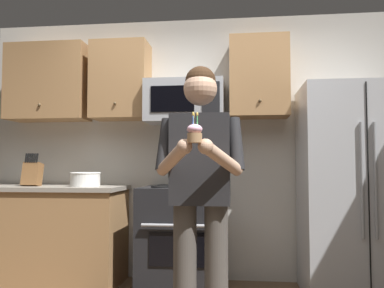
{
  "coord_description": "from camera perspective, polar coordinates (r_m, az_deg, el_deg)",
  "views": [
    {
      "loc": [
        0.36,
        -2.29,
        1.1
      ],
      "look_at": [
        0.05,
        0.29,
        1.25
      ],
      "focal_mm": 37.58,
      "sensor_mm": 36.0,
      "label": 1
    }
  ],
  "objects": [
    {
      "name": "cabinet_row_upper",
      "position": [
        4.06,
        -9.05,
        8.83
      ],
      "size": [
        2.78,
        0.36,
        0.76
      ],
      "color": "#9E7247"
    },
    {
      "name": "microwave",
      "position": [
        3.85,
        -0.98,
        5.97
      ],
      "size": [
        0.74,
        0.41,
        0.4
      ],
      "color": "#9EA0A5"
    },
    {
      "name": "refrigerator",
      "position": [
        3.75,
        22.15,
        -6.11
      ],
      "size": [
        0.9,
        0.75,
        1.8
      ],
      "color": "#B7BABF",
      "rests_on": "ground"
    },
    {
      "name": "person",
      "position": [
        2.58,
        1.18,
        -5.63
      ],
      "size": [
        0.6,
        0.48,
        1.76
      ],
      "color": "#4C4742",
      "rests_on": "ground"
    },
    {
      "name": "counter_left",
      "position": [
        4.14,
        -19.75,
        -11.97
      ],
      "size": [
        1.44,
        0.66,
        0.92
      ],
      "color": "#9E7247",
      "rests_on": "ground"
    },
    {
      "name": "knife_block",
      "position": [
        4.11,
        -21.73,
        -3.94
      ],
      "size": [
        0.16,
        0.15,
        0.32
      ],
      "color": "brown",
      "rests_on": "counter_left"
    },
    {
      "name": "cupcake",
      "position": [
        2.26,
        0.38,
        1.58
      ],
      "size": [
        0.09,
        0.09,
        0.17
      ],
      "color": "#A87F56"
    },
    {
      "name": "wall_back",
      "position": [
        4.06,
        1.62,
        -0.47
      ],
      "size": [
        4.4,
        0.1,
        2.6
      ],
      "primitive_type": "cube",
      "color": "beige",
      "rests_on": "ground"
    },
    {
      "name": "bowl_large_white",
      "position": [
        3.92,
        -14.9,
        -4.8
      ],
      "size": [
        0.29,
        0.29,
        0.13
      ],
      "color": "white",
      "rests_on": "counter_left"
    },
    {
      "name": "oven_range",
      "position": [
        3.74,
        -1.25,
        -13.12
      ],
      "size": [
        0.76,
        0.7,
        0.93
      ],
      "color": "black",
      "rests_on": "ground"
    }
  ]
}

